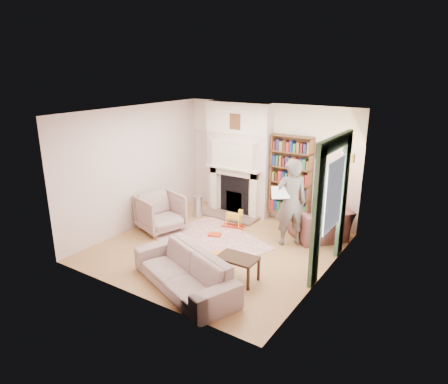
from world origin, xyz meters
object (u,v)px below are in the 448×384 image
Objects in this scene: armchair_left at (160,213)px; man_reading at (291,203)px; bookcase at (291,175)px; sofa at (184,271)px; coffee_table at (237,269)px; paraffin_heater at (198,206)px; rocking_horse at (233,218)px; armchair_reading at (320,224)px.

man_reading is at bearing -53.89° from armchair_left.
bookcase is 0.84× the size of sofa.
coffee_table is at bearing -92.08° from armchair_left.
man_reading is at bearing -4.92° from paraffin_heater.
armchair_left is 0.50× the size of man_reading.
bookcase is at bearing 24.19° from paraffin_heater.
sofa is at bearing -57.03° from paraffin_heater.
sofa is 2.77m from man_reading.
coffee_table is 1.33× the size of rocking_horse.
armchair_reading is 1.59× the size of coffee_table.
sofa is 3.15× the size of coffee_table.
armchair_reading reaches higher than paraffin_heater.
paraffin_heater is at bearing 161.31° from rocking_horse.
armchair_reading is at bearing -29.20° from bookcase.
rocking_horse is at bearing 126.02° from sofa.
armchair_reading is at bearing 7.09° from paraffin_heater.
paraffin_heater is (-1.83, 2.82, -0.05)m from sofa.
bookcase is 3.15m from armchair_left.
armchair_left is at bearing 161.78° from sofa.
man_reading is 3.39× the size of paraffin_heater.
bookcase is 2.64× the size of coffee_table.
armchair_left is 1.17m from paraffin_heater.
coffee_table is at bearing -69.74° from rocking_horse.
coffee_table is at bearing 70.31° from sofa.
coffee_table is 2.41m from rocking_horse.
armchair_reading is at bearing 75.21° from coffee_table.
rocking_horse reaches higher than coffee_table.
rocking_horse is at bearing -132.50° from bookcase.
paraffin_heater is at bearing 144.27° from sofa.
rocking_horse is at bearing -33.98° from armchair_left.
coffee_table is at bearing -82.62° from bookcase.
bookcase reaches higher than armchair_left.
armchair_left reaches higher than armchair_reading.
bookcase is 3.20m from coffee_table.
sofa is at bearing -111.62° from armchair_left.
coffee_table is 3.23m from paraffin_heater.
rocking_horse is (1.32, 1.04, -0.19)m from armchair_left.
coffee_table is (0.62, 0.71, -0.10)m from sofa.
armchair_left is 0.42× the size of sofa.
armchair_left is at bearing -23.43° from armchair_reading.
sofa is 0.95m from coffee_table.
armchair_left is 1.69× the size of paraffin_heater.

